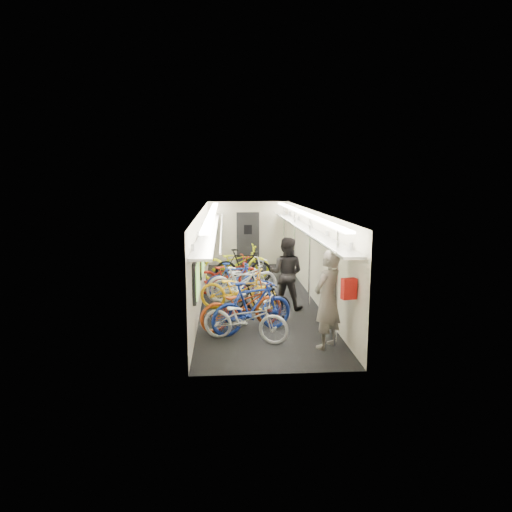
{
  "coord_description": "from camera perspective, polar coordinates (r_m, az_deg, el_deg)",
  "views": [
    {
      "loc": [
        -0.88,
        -12.15,
        3.21
      ],
      "look_at": [
        -0.03,
        0.08,
        1.15
      ],
      "focal_mm": 32.0,
      "sensor_mm": 36.0,
      "label": 1
    }
  ],
  "objects": [
    {
      "name": "bicycle_5",
      "position": [
        11.88,
        -1.89,
        -3.72
      ],
      "size": [
        1.69,
        0.8,
        0.98
      ],
      "primitive_type": "imported",
      "rotation": [
        0.0,
        0.0,
        1.35
      ],
      "color": "white",
      "rests_on": "ground"
    },
    {
      "name": "bicycle_6",
      "position": [
        12.33,
        -1.71,
        -2.93
      ],
      "size": [
        2.21,
        1.49,
        1.1
      ],
      "primitive_type": "imported",
      "rotation": [
        0.0,
        0.0,
        1.97
      ],
      "color": "silver",
      "rests_on": "ground"
    },
    {
      "name": "train_car_shell",
      "position": [
        12.97,
        -1.66,
        2.65
      ],
      "size": [
        10.0,
        10.0,
        10.0
      ],
      "color": "black",
      "rests_on": "ground"
    },
    {
      "name": "bicycle_1",
      "position": [
        9.65,
        -0.46,
        -6.4
      ],
      "size": [
        1.92,
        1.24,
        1.12
      ],
      "primitive_type": "imported",
      "rotation": [
        0.0,
        0.0,
        1.99
      ],
      "color": "navy",
      "rests_on": "ground"
    },
    {
      "name": "bicycle_3",
      "position": [
        10.31,
        0.4,
        -5.9
      ],
      "size": [
        1.62,
        0.87,
        0.93
      ],
      "primitive_type": "imported",
      "rotation": [
        0.0,
        0.0,
        1.86
      ],
      "color": "black",
      "rests_on": "ground"
    },
    {
      "name": "bicycle_8",
      "position": [
        13.16,
        -3.53,
        -2.26
      ],
      "size": [
        2.11,
        1.32,
        1.05
      ],
      "primitive_type": "imported",
      "rotation": [
        0.0,
        0.0,
        1.91
      ],
      "color": "#9D1F11",
      "rests_on": "ground"
    },
    {
      "name": "bicycle_0",
      "position": [
        9.19,
        -1.33,
        -7.82
      ],
      "size": [
        1.89,
        1.23,
        0.94
      ],
      "primitive_type": "imported",
      "rotation": [
        0.0,
        0.0,
        1.2
      ],
      "color": "silver",
      "rests_on": "ground"
    },
    {
      "name": "backpack",
      "position": [
        8.35,
        11.53,
        -4.03
      ],
      "size": [
        0.29,
        0.2,
        0.38
      ],
      "primitive_type": "cube",
      "rotation": [
        0.0,
        0.0,
        0.23
      ],
      "color": "red",
      "rests_on": "passenger_near"
    },
    {
      "name": "bicycle_4",
      "position": [
        11.29,
        -2.25,
        -4.28
      ],
      "size": [
        2.08,
        1.23,
        1.03
      ],
      "primitive_type": "imported",
      "rotation": [
        0.0,
        0.0,
        1.27
      ],
      "color": "#EEAE16",
      "rests_on": "ground"
    },
    {
      "name": "passenger_near",
      "position": [
        8.83,
        8.93,
        -5.39
      ],
      "size": [
        0.82,
        0.81,
        1.91
      ],
      "primitive_type": "imported",
      "rotation": [
        0.0,
        0.0,
        3.89
      ],
      "color": "gray",
      "rests_on": "ground"
    },
    {
      "name": "bicycle_9",
      "position": [
        14.33,
        -1.59,
        -1.23
      ],
      "size": [
        1.81,
        0.65,
        1.07
      ],
      "primitive_type": "imported",
      "rotation": [
        0.0,
        0.0,
        1.49
      ],
      "color": "black",
      "rests_on": "ground"
    },
    {
      "name": "bicycle_2",
      "position": [
        9.95,
        -1.75,
        -6.2
      ],
      "size": [
        2.06,
        1.41,
        1.03
      ],
      "primitive_type": "imported",
      "rotation": [
        0.0,
        0.0,
        1.98
      ],
      "color": "#9D3611",
      "rests_on": "ground"
    },
    {
      "name": "passenger_mid",
      "position": [
        11.41,
        3.79,
        -2.15
      ],
      "size": [
        1.06,
        0.95,
        1.81
      ],
      "primitive_type": "imported",
      "rotation": [
        0.0,
        0.0,
        2.78
      ],
      "color": "black",
      "rests_on": "ground"
    },
    {
      "name": "bicycle_7",
      "position": [
        12.65,
        -2.68,
        -2.94
      ],
      "size": [
        1.64,
        0.67,
        0.96
      ],
      "primitive_type": "imported",
      "rotation": [
        0.0,
        0.0,
        1.71
      ],
      "color": "#193699",
      "rests_on": "ground"
    },
    {
      "name": "bicycle_10",
      "position": [
        14.66,
        -2.5,
        -0.85
      ],
      "size": [
        2.24,
        0.99,
        1.14
      ],
      "primitive_type": "imported",
      "rotation": [
        0.0,
        0.0,
        1.68
      ],
      "color": "#E9F316",
      "rests_on": "ground"
    }
  ]
}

